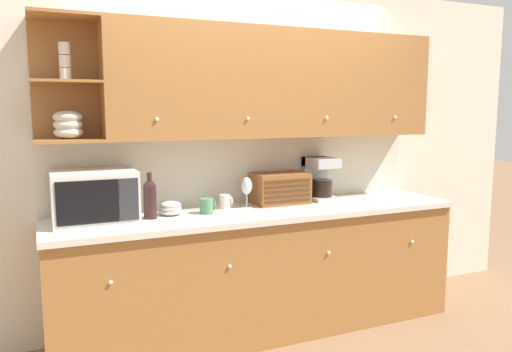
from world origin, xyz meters
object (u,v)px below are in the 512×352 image
Objects in this scene: bowl_stack_on_counter at (171,208)px; mug at (225,201)px; microwave at (94,196)px; mug_blue_second at (207,206)px; coffee_maker at (319,178)px; bread_box at (280,188)px; wine_bottle at (150,198)px; wine_glass at (247,187)px.

mug is at bearing 8.21° from bowl_stack_on_counter.
microwave is 0.75m from mug_blue_second.
bread_box is at bearing -175.38° from coffee_maker.
wine_bottle is 1.36× the size of wine_glass.
wine_bottle is 0.59m from mug.
mug_blue_second is (0.39, 0.00, -0.09)m from wine_bottle.
bread_box is at bearing 11.88° from wine_glass.
mug is at bearing 33.05° from mug_blue_second.
mug reaches higher than bowl_stack_on_counter.
wine_bottle is 1.41m from coffee_maker.
bowl_stack_on_counter is 1.56× the size of mug.
mug is 0.24× the size of bread_box.
microwave is at bearing -176.05° from coffee_maker.
bread_box reaches higher than bowl_stack_on_counter.
mug_blue_second is (0.74, -0.05, -0.11)m from microwave.
bread_box is 0.37m from coffee_maker.
microwave is 4.82× the size of mug_blue_second.
bowl_stack_on_counter is 0.70× the size of wine_glass.
wine_glass is 0.68m from coffee_maker.
bowl_stack_on_counter is 0.58m from wine_glass.
coffee_maker is (1.40, 0.17, 0.03)m from wine_bottle.
mug_blue_second is 0.35m from wine_glass.
coffee_maker is (1.74, 0.12, 0.01)m from microwave.
bowl_stack_on_counter is at bearing 20.46° from wine_bottle.
wine_glass is at bearing 1.44° from microwave.
bread_box is (0.88, 0.08, 0.07)m from bowl_stack_on_counter.
mug_blue_second is at bearing -170.50° from coffee_maker.
microwave is at bearing 176.34° from mug_blue_second.
mug_blue_second is 0.32× the size of coffee_maker.
bowl_stack_on_counter is at bearing 1.03° from microwave.
wine_glass is at bearing -168.12° from bread_box.
coffee_maker is at bearing 7.93° from wine_glass.
bowl_stack_on_counter is 0.88m from bread_box.
coffee_maker reaches higher than mug.
coffee_maker is (0.67, 0.09, 0.02)m from wine_glass.
wine_bottle is at bearing -179.89° from mug_blue_second.
coffee_maker reaches higher than bowl_stack_on_counter.
bowl_stack_on_counter is at bearing -174.67° from bread_box.
mug_blue_second is 0.47× the size of wine_glass.
mug_blue_second is at bearing -167.73° from bread_box.
mug is 0.30× the size of coffee_maker.
mug_blue_second is at bearing 0.11° from wine_bottle.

